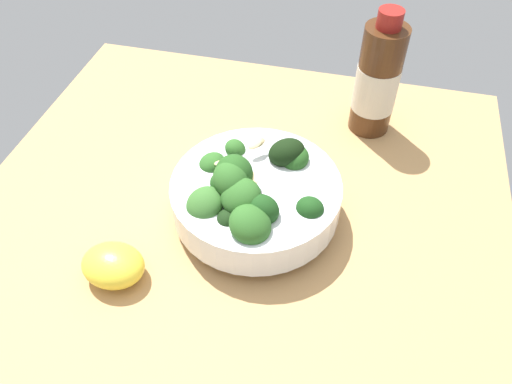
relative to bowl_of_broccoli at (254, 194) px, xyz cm
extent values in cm
cube|color=tan|center=(-2.25, -0.24, -6.41)|extent=(64.29, 64.29, 4.89)
cylinder|color=white|center=(0.10, 0.34, -3.29)|extent=(10.57, 10.57, 1.36)
cylinder|color=white|center=(0.10, 0.34, -0.58)|extent=(19.21, 19.21, 4.07)
cylinder|color=silver|center=(0.10, 0.34, 1.06)|extent=(15.59, 15.59, 0.80)
cylinder|color=#4A8F3C|center=(-1.55, -5.23, 0.01)|extent=(1.27, 1.31, 1.21)
ellipsoid|color=black|center=(-1.55, -5.23, 1.21)|extent=(2.87, 2.77, 2.33)
cylinder|color=#3C7A32|center=(1.72, -3.88, 0.49)|extent=(1.74, 1.75, 1.21)
ellipsoid|color=#194216|center=(1.72, -3.88, 2.10)|extent=(4.56, 4.25, 4.20)
cylinder|color=#3C7A32|center=(6.54, -1.89, -0.27)|extent=(1.38, 1.51, 1.74)
ellipsoid|color=#194216|center=(6.54, -1.89, 1.38)|extent=(3.51, 3.78, 3.67)
cylinder|color=#589D47|center=(3.58, 5.00, 0.36)|extent=(1.84, 1.64, 1.46)
ellipsoid|color=#23511C|center=(3.58, 5.00, 1.83)|extent=(4.12, 4.49, 3.78)
cylinder|color=#4A8F3C|center=(-3.36, -1.31, 0.95)|extent=(1.24, 1.12, 1.15)
ellipsoid|color=#23511C|center=(-3.36, -1.31, 2.19)|extent=(4.07, 3.73, 3.03)
cylinder|color=#4A8F3C|center=(2.56, 5.18, 0.29)|extent=(1.98, 2.11, 2.10)
ellipsoid|color=black|center=(2.56, 5.18, 2.31)|extent=(6.08, 5.42, 4.22)
cylinder|color=#4A8F3C|center=(-3.59, 5.12, 0.16)|extent=(1.34, 1.49, 1.47)
ellipsoid|color=#2D6023|center=(-3.59, 5.12, 1.64)|extent=(4.10, 3.71, 3.38)
cylinder|color=#589D47|center=(-0.67, -3.17, 1.09)|extent=(1.97, 2.00, 1.47)
ellipsoid|color=#2D6023|center=(-0.67, -3.17, 2.76)|extent=(5.73, 5.68, 5.27)
cylinder|color=#4A8F3C|center=(-4.38, -4.14, -0.06)|extent=(1.99, 1.98, 1.71)
ellipsoid|color=#386B2B|center=(-4.38, -4.14, 1.72)|extent=(5.70, 6.20, 4.53)
cylinder|color=#589D47|center=(-1.78, -1.61, 1.48)|extent=(1.96, 1.82, 1.62)
ellipsoid|color=#2D6023|center=(-1.78, -1.61, 3.34)|extent=(5.56, 6.39, 5.06)
cylinder|color=#3C7A32|center=(-5.58, 2.28, 0.18)|extent=(1.23, 1.40, 1.23)
ellipsoid|color=#2D6023|center=(-5.58, 2.28, 1.45)|extent=(4.18, 3.90, 2.88)
cylinder|color=#3C7A32|center=(-2.03, -0.47, 1.09)|extent=(1.86, 1.86, 1.31)
ellipsoid|color=#23511C|center=(-2.03, -0.47, 2.93)|extent=(5.98, 5.32, 5.45)
cylinder|color=#2F662B|center=(1.08, -6.15, 0.16)|extent=(2.35, 2.43, 1.88)
ellipsoid|color=#2D6023|center=(1.08, -6.15, 2.21)|extent=(6.54, 6.21, 4.95)
ellipsoid|color=#DBBC84|center=(0.00, -0.59, 2.81)|extent=(1.82, 2.07, 0.80)
ellipsoid|color=#DBBC84|center=(-1.08, 4.82, 3.11)|extent=(1.95, 2.00, 0.95)
ellipsoid|color=#DBBC84|center=(-4.13, 1.41, 2.60)|extent=(1.82, 1.01, 0.79)
ellipsoid|color=#DBBC84|center=(-0.80, 5.22, 3.07)|extent=(1.93, 2.00, 1.05)
ellipsoid|color=yellow|center=(-12.40, -11.45, -2.09)|extent=(7.18, 5.99, 3.74)
cylinder|color=#472814|center=(11.56, 20.18, 3.58)|extent=(5.58, 5.58, 15.08)
cylinder|color=maroon|center=(11.56, 20.18, 12.24)|extent=(3.09, 3.09, 2.24)
cylinder|color=beige|center=(11.56, 20.18, 2.58)|extent=(5.69, 5.69, 6.32)
camera|label=1|loc=(9.25, -37.13, 41.19)|focal=35.06mm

